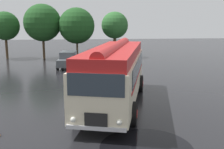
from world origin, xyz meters
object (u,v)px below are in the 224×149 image
vintage_bus (115,71)px  car_near_left (68,59)px  car_mid_right (123,58)px  car_mid_left (95,58)px

vintage_bus → car_near_left: (-3.13, 12.74, -1.05)m
vintage_bus → car_mid_right: (2.64, 13.42, -1.05)m
car_near_left → car_mid_left: 2.97m
car_mid_right → car_near_left: bearing=-173.3°
vintage_bus → car_mid_left: size_ratio=2.46×
car_near_left → car_mid_right: 5.82m
vintage_bus → car_mid_left: (-0.32, 13.71, -1.05)m
car_near_left → car_mid_left: (2.81, 0.97, 0.00)m
car_mid_left → car_mid_right: (2.97, -0.29, 0.00)m
car_mid_left → car_near_left: bearing=-160.9°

